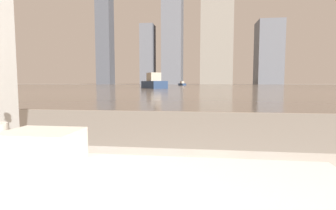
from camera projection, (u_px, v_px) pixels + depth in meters
towel_stack at (42, 147)px, 0.94m from camera, size 0.26×0.20×0.12m
harbor_water at (201, 86)px, 61.40m from camera, size 180.00×110.00×0.01m
harbor_boat_0 at (6, 84)px, 41.19m from camera, size 3.52×4.31×1.58m
harbor_boat_1 at (182, 84)px, 71.72m from camera, size 2.39×3.21×1.15m
harbor_boat_2 at (154, 83)px, 35.36m from camera, size 4.41×5.82×2.10m
skyline_tower_0 at (105, 24)px, 120.16m from camera, size 6.58×6.98×55.03m
skyline_tower_1 at (148, 55)px, 118.76m from camera, size 6.03×7.57×26.68m
skyline_tower_2 at (173, 23)px, 116.09m from camera, size 8.50×13.77×54.27m
skyline_tower_3 at (217, 13)px, 113.29m from camera, size 13.90×7.10×61.45m
skyline_tower_4 at (269, 53)px, 111.90m from camera, size 10.29×11.53×26.76m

